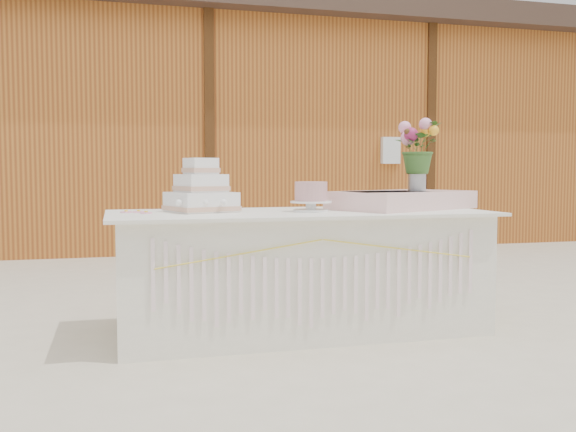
% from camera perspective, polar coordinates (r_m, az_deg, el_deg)
% --- Properties ---
extents(ground, '(80.00, 80.00, 0.00)m').
position_cam_1_polar(ground, '(4.20, 1.09, -10.13)').
color(ground, beige).
rests_on(ground, ground).
extents(barn, '(12.60, 4.60, 3.30)m').
position_cam_1_polar(barn, '(9.99, -8.72, 7.69)').
color(barn, '#B06825').
rests_on(barn, ground).
extents(cake_table, '(2.40, 1.00, 0.77)m').
position_cam_1_polar(cake_table, '(4.12, 1.12, -4.91)').
color(cake_table, white).
rests_on(cake_table, ground).
extents(wedding_cake, '(0.47, 0.47, 0.34)m').
position_cam_1_polar(wedding_cake, '(4.06, -7.74, 1.98)').
color(wedding_cake, white).
rests_on(wedding_cake, cake_table).
extents(pink_cake_stand, '(0.26, 0.26, 0.19)m').
position_cam_1_polar(pink_cake_stand, '(4.05, 2.05, 1.89)').
color(pink_cake_stand, white).
rests_on(pink_cake_stand, cake_table).
extents(satin_runner, '(1.10, 0.91, 0.12)m').
position_cam_1_polar(satin_runner, '(4.41, 10.10, 1.41)').
color(satin_runner, beige).
rests_on(satin_runner, cake_table).
extents(flower_vase, '(0.12, 0.12, 0.17)m').
position_cam_1_polar(flower_vase, '(4.44, 11.40, 3.25)').
color(flower_vase, '#BABABF').
rests_on(flower_vase, satin_runner).
extents(bouquet, '(0.42, 0.41, 0.35)m').
position_cam_1_polar(bouquet, '(4.44, 11.44, 6.59)').
color(bouquet, '#366126').
rests_on(bouquet, flower_vase).
extents(loose_flowers, '(0.25, 0.37, 0.02)m').
position_cam_1_polar(loose_flowers, '(4.01, -13.44, 0.38)').
color(loose_flowers, pink).
rests_on(loose_flowers, cake_table).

